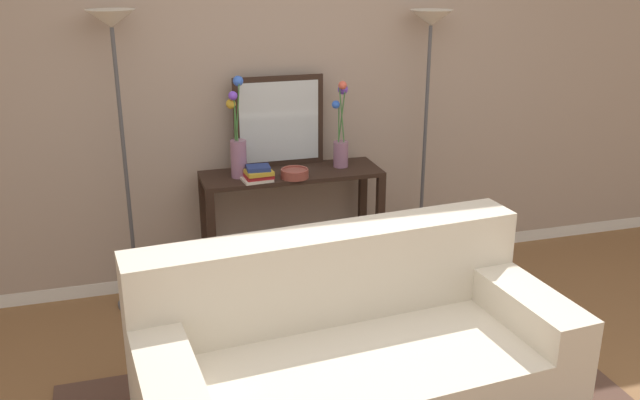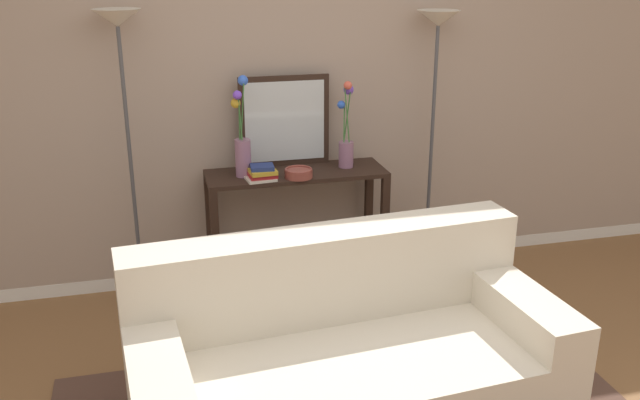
{
  "view_description": "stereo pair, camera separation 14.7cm",
  "coord_description": "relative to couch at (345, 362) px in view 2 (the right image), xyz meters",
  "views": [
    {
      "loc": [
        -1.11,
        -2.43,
        2.18
      ],
      "look_at": [
        -0.09,
        1.0,
        0.9
      ],
      "focal_mm": 39.31,
      "sensor_mm": 36.0,
      "label": 1
    },
    {
      "loc": [
        -0.97,
        -2.47,
        2.18
      ],
      "look_at": [
        -0.09,
        1.0,
        0.9
      ],
      "focal_mm": 39.31,
      "sensor_mm": 36.0,
      "label": 2
    }
  ],
  "objects": [
    {
      "name": "vase_short_flowers",
      "position": [
        0.42,
        1.45,
        0.72
      ],
      "size": [
        0.11,
        0.12,
        0.57
      ],
      "color": "gray",
      "rests_on": "console_table"
    },
    {
      "name": "wall_mirror",
      "position": [
        0.04,
        1.59,
        0.82
      ],
      "size": [
        0.59,
        0.02,
        0.59
      ],
      "color": "black",
      "rests_on": "console_table"
    },
    {
      "name": "back_wall",
      "position": [
        0.14,
        1.76,
        1.18
      ],
      "size": [
        12.0,
        0.15,
        2.99
      ],
      "color": "white",
      "rests_on": "ground"
    },
    {
      "name": "floor_lamp_left",
      "position": [
        -0.95,
        1.49,
        1.16
      ],
      "size": [
        0.28,
        0.28,
        1.86
      ],
      "color": "#4C4C51",
      "rests_on": "ground"
    },
    {
      "name": "book_row_under_console",
      "position": [
        -0.19,
        1.43,
        -0.25
      ],
      "size": [
        0.39,
        0.17,
        0.12
      ],
      "color": "#6B3360",
      "rests_on": "ground"
    },
    {
      "name": "floor_lamp_right",
      "position": [
        1.04,
        1.49,
        1.12
      ],
      "size": [
        0.28,
        0.28,
        1.82
      ],
      "color": "#4C4C51",
      "rests_on": "ground"
    },
    {
      "name": "couch",
      "position": [
        0.0,
        0.0,
        0.0
      ],
      "size": [
        2.09,
        1.11,
        0.88
      ],
      "color": "beige",
      "rests_on": "ground"
    },
    {
      "name": "console_table",
      "position": [
        0.08,
        1.43,
        0.26
      ],
      "size": [
        1.16,
        0.39,
        0.83
      ],
      "color": "black",
      "rests_on": "ground"
    },
    {
      "name": "vase_tall_flowers",
      "position": [
        -0.26,
        1.42,
        0.73
      ],
      "size": [
        0.11,
        0.11,
        0.63
      ],
      "color": "gray",
      "rests_on": "console_table"
    },
    {
      "name": "fruit_bowl",
      "position": [
        0.07,
        1.3,
        0.55
      ],
      "size": [
        0.18,
        0.18,
        0.06
      ],
      "color": "brown",
      "rests_on": "console_table"
    },
    {
      "name": "book_stack",
      "position": [
        -0.16,
        1.31,
        0.56
      ],
      "size": [
        0.2,
        0.17,
        0.09
      ],
      "color": "silver",
      "rests_on": "console_table"
    }
  ]
}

